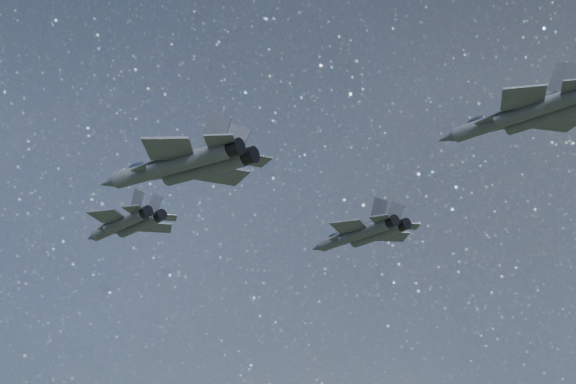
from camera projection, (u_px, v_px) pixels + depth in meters
The scene contains 4 objects.
jet_lead at pixel (127, 223), 94.20m from camera, with size 16.34×11.05×4.11m.
jet_left at pixel (363, 233), 100.99m from camera, with size 17.73×11.79×4.50m.
jet_right at pixel (185, 164), 72.80m from camera, with size 18.58×13.24×4.74m.
jet_slot at pixel (529, 113), 71.99m from camera, with size 17.00×11.69×4.27m.
Camera 1 is at (40.44, -65.37, 119.82)m, focal length 50.00 mm.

